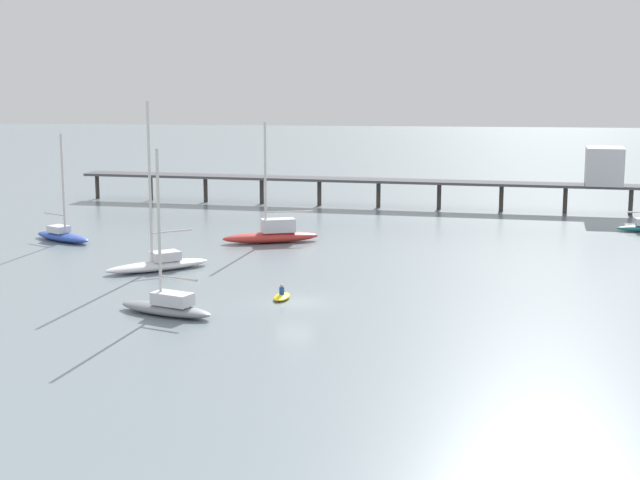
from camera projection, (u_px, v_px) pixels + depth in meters
ground_plane at (294, 302)px, 69.48m from camera, size 400.00×400.00×0.00m
pier at (468, 174)px, 112.53m from camera, size 66.24×10.30×7.53m
sailboat_blue at (62, 234)px, 93.43m from camera, size 7.33×5.65×10.29m
sailboat_white at (158, 261)px, 80.14m from camera, size 8.46×7.15×13.83m
sailboat_red at (272, 233)px, 92.59m from camera, size 9.42×5.12×11.42m
sailboat_gray at (167, 304)px, 65.87m from camera, size 7.55×4.63×11.24m
dinghy_yellow at (282, 296)px, 70.35m from camera, size 1.29×2.50×1.14m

